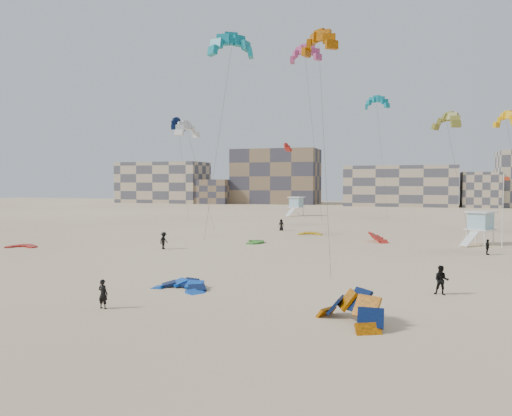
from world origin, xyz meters
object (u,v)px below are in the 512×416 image
(kite_ground_blue, at_px, (181,289))
(kite_ground_orange, at_px, (350,324))
(lifeguard_tower_near, at_px, (480,228))
(kitesurfer_main, at_px, (103,294))

(kite_ground_blue, distance_m, kite_ground_orange, 12.82)
(kite_ground_orange, height_order, lifeguard_tower_near, lifeguard_tower_near)
(kite_ground_orange, xyz_separation_m, kitesurfer_main, (-13.77, -1.29, 0.84))
(kitesurfer_main, bearing_deg, kite_ground_orange, -170.82)
(kitesurfer_main, distance_m, lifeguard_tower_near, 45.17)
(kitesurfer_main, bearing_deg, lifeguard_tower_near, -118.12)
(lifeguard_tower_near, bearing_deg, kite_ground_orange, -72.31)
(kite_ground_orange, height_order, kitesurfer_main, kite_ground_orange)
(lifeguard_tower_near, bearing_deg, kitesurfer_main, -88.97)
(kite_ground_blue, distance_m, lifeguard_tower_near, 39.12)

